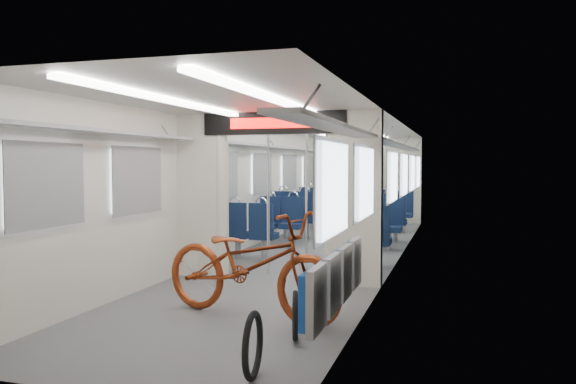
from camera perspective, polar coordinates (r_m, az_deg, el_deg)
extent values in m
plane|color=#515456|center=(9.71, 2.44, -6.62)|extent=(12.00, 12.00, 0.00)
cube|color=silver|center=(10.05, -5.58, 0.29)|extent=(0.02, 12.00, 2.30)
cube|color=silver|center=(9.33, 11.11, 0.05)|extent=(0.02, 12.00, 2.30)
cube|color=silver|center=(15.47, 8.01, 1.19)|extent=(2.90, 0.02, 2.30)
cube|color=silver|center=(4.08, -19.13, -3.68)|extent=(2.90, 0.02, 2.30)
cube|color=silver|center=(9.60, 2.47, 7.05)|extent=(2.90, 12.00, 0.02)
cube|color=white|center=(9.75, -0.68, 6.81)|extent=(0.12, 11.40, 0.04)
cube|color=white|center=(9.48, 5.72, 6.91)|extent=(0.12, 11.40, 0.04)
cube|color=silver|center=(8.10, -8.86, -1.42)|extent=(0.65, 0.18, 2.00)
cube|color=silver|center=(7.41, 7.03, -1.81)|extent=(0.65, 0.18, 2.00)
cube|color=silver|center=(7.68, -1.28, 6.97)|extent=(2.90, 0.18, 0.30)
cylinder|color=silver|center=(7.97, -6.75, -1.48)|extent=(0.20, 0.20, 2.00)
cylinder|color=silver|center=(7.47, 4.57, -1.76)|extent=(0.20, 0.20, 2.00)
cube|color=black|center=(7.57, -1.55, 7.02)|extent=(2.00, 0.03, 0.30)
cube|color=#FF0C07|center=(7.55, -1.61, 7.04)|extent=(1.20, 0.02, 0.14)
cube|color=silver|center=(5.88, -23.49, 0.65)|extent=(0.04, 1.00, 0.75)
cube|color=silver|center=(4.58, 4.68, 0.32)|extent=(0.04, 1.00, 0.75)
cube|color=silver|center=(7.17, -15.18, 1.16)|extent=(0.04, 1.00, 0.75)
cube|color=silver|center=(6.15, 7.84, 0.96)|extent=(0.04, 1.00, 0.75)
cube|color=silver|center=(9.57, -6.56, 1.65)|extent=(0.04, 1.00, 0.75)
cube|color=silver|center=(8.83, 10.60, 1.52)|extent=(0.04, 1.00, 0.75)
cube|color=silver|center=(11.34, -2.74, 1.86)|extent=(0.04, 1.00, 0.75)
cube|color=silver|center=(10.72, 11.72, 1.74)|extent=(0.04, 1.00, 0.75)
cube|color=silver|center=(13.14, 0.05, 2.01)|extent=(0.04, 1.00, 0.75)
cube|color=silver|center=(12.61, 12.50, 1.90)|extent=(0.04, 1.00, 0.75)
cube|color=silver|center=(14.87, 2.06, 2.11)|extent=(0.04, 1.00, 0.75)
cube|color=silver|center=(14.41, 13.05, 2.01)|extent=(0.04, 1.00, 0.75)
cube|color=gray|center=(6.43, -17.92, 5.83)|extent=(0.30, 3.60, 0.04)
cube|color=gray|center=(5.40, 4.95, 6.54)|extent=(0.30, 3.60, 0.04)
cube|color=gray|center=(11.86, -1.08, 4.57)|extent=(0.30, 7.60, 0.04)
cube|color=gray|center=(11.33, 11.27, 4.59)|extent=(0.30, 7.60, 0.04)
cube|color=gray|center=(15.41, 7.97, 0.62)|extent=(0.90, 0.05, 2.00)
imported|color=maroon|center=(5.88, -3.86, -7.29)|extent=(2.28, 1.27, 1.13)
cube|color=gray|center=(4.32, 2.94, -10.85)|extent=(0.06, 0.44, 0.50)
cube|color=navy|center=(4.33, 2.16, -10.80)|extent=(0.06, 0.40, 0.42)
cube|color=gray|center=(4.84, 4.54, -9.35)|extent=(0.06, 0.44, 0.50)
cube|color=navy|center=(4.85, 3.84, -9.31)|extent=(0.06, 0.40, 0.42)
cube|color=gray|center=(5.37, 5.81, -8.13)|extent=(0.06, 0.44, 0.50)
cube|color=navy|center=(5.38, 5.18, -8.11)|extent=(0.06, 0.40, 0.42)
cube|color=gray|center=(5.90, 6.85, -7.14)|extent=(0.06, 0.44, 0.50)
cube|color=navy|center=(5.91, 6.27, -7.11)|extent=(0.06, 0.40, 0.42)
torus|color=black|center=(4.32, -3.59, -15.61)|extent=(0.11, 0.52, 0.52)
torus|color=black|center=(5.21, 0.74, -12.71)|extent=(0.17, 0.46, 0.46)
torus|color=black|center=(5.87, 3.40, -10.53)|extent=(0.15, 0.54, 0.54)
cube|color=#0B1833|center=(9.40, -2.43, -4.47)|extent=(0.41, 0.39, 0.10)
cylinder|color=gray|center=(9.43, -2.43, -5.82)|extent=(0.10, 0.10, 0.35)
cube|color=#0B1833|center=(9.22, -2.76, -2.72)|extent=(0.41, 0.07, 0.51)
torus|color=silver|center=(9.20, -2.76, -1.15)|extent=(0.21, 0.03, 0.21)
cube|color=#0B1833|center=(10.88, 0.30, -3.46)|extent=(0.41, 0.39, 0.10)
cylinder|color=gray|center=(10.91, 0.30, -4.63)|extent=(0.10, 0.10, 0.35)
cube|color=#0B1833|center=(11.00, 0.54, -1.80)|extent=(0.41, 0.07, 0.51)
torus|color=silver|center=(10.98, 0.54, -0.48)|extent=(0.21, 0.03, 0.21)
cube|color=#0B1833|center=(9.57, -5.10, -4.35)|extent=(0.41, 0.39, 0.10)
cylinder|color=gray|center=(9.60, -5.09, -5.68)|extent=(0.10, 0.10, 0.35)
cube|color=#0B1833|center=(9.39, -5.46, -2.63)|extent=(0.41, 0.07, 0.51)
torus|color=silver|center=(9.37, -5.47, -1.08)|extent=(0.21, 0.03, 0.21)
cube|color=#0B1833|center=(11.02, -2.04, -3.38)|extent=(0.41, 0.39, 0.10)
cylinder|color=gray|center=(11.05, -2.04, -4.54)|extent=(0.10, 0.10, 0.35)
cube|color=#0B1833|center=(11.14, -1.78, -1.74)|extent=(0.41, 0.07, 0.51)
torus|color=silver|center=(11.12, -1.78, -0.44)|extent=(0.21, 0.03, 0.21)
cube|color=#0B1833|center=(8.93, 5.86, -4.87)|extent=(0.47, 0.44, 0.10)
cylinder|color=gray|center=(8.96, 5.86, -6.30)|extent=(0.10, 0.10, 0.35)
cube|color=#0B1833|center=(8.72, 5.65, -2.83)|extent=(0.47, 0.08, 0.57)
torus|color=silver|center=(8.69, 5.66, -0.95)|extent=(0.24, 0.03, 0.24)
cube|color=#0B1833|center=(10.66, 7.69, -3.62)|extent=(0.47, 0.44, 0.10)
cylinder|color=gray|center=(10.69, 7.69, -4.81)|extent=(0.10, 0.10, 0.35)
cube|color=#0B1833|center=(10.80, 7.86, -1.74)|extent=(0.47, 0.08, 0.57)
torus|color=silver|center=(10.78, 7.87, -0.22)|extent=(0.24, 0.03, 0.24)
cube|color=#0B1833|center=(8.85, 8.86, -4.96)|extent=(0.47, 0.44, 0.10)
cylinder|color=gray|center=(8.89, 8.85, -6.40)|extent=(0.10, 0.10, 0.35)
cube|color=#0B1833|center=(8.64, 8.72, -2.90)|extent=(0.47, 0.08, 0.57)
torus|color=silver|center=(8.61, 8.73, -1.01)|extent=(0.24, 0.03, 0.24)
cube|color=#0B1833|center=(10.60, 10.21, -3.68)|extent=(0.47, 0.44, 0.10)
cylinder|color=gray|center=(10.63, 10.20, -4.88)|extent=(0.10, 0.10, 0.35)
cube|color=#0B1833|center=(10.74, 10.34, -1.78)|extent=(0.47, 0.08, 0.57)
torus|color=silver|center=(10.72, 10.35, -0.26)|extent=(0.24, 0.03, 0.24)
cube|color=#0B1833|center=(12.00, 1.91, -2.86)|extent=(0.46, 0.43, 0.10)
cylinder|color=gray|center=(12.03, 1.90, -3.93)|extent=(0.10, 0.10, 0.35)
cube|color=#0B1833|center=(11.81, 1.69, -1.33)|extent=(0.46, 0.08, 0.57)
torus|color=silver|center=(11.79, 1.69, 0.04)|extent=(0.23, 0.03, 0.23)
cube|color=#0B1833|center=(13.70, 3.81, -2.15)|extent=(0.46, 0.43, 0.10)
cylinder|color=gray|center=(13.72, 3.80, -3.09)|extent=(0.10, 0.10, 0.35)
cube|color=#0B1833|center=(13.84, 3.97, -0.72)|extent=(0.46, 0.08, 0.57)
torus|color=silver|center=(13.83, 3.98, 0.46)|extent=(0.23, 0.03, 0.23)
cube|color=#0B1833|center=(12.13, -0.24, -2.80)|extent=(0.46, 0.43, 0.10)
cylinder|color=gray|center=(12.16, -0.24, -3.85)|extent=(0.10, 0.10, 0.35)
cube|color=#0B1833|center=(11.94, -0.49, -1.29)|extent=(0.46, 0.08, 0.57)
torus|color=silver|center=(11.92, -0.49, 0.07)|extent=(0.23, 0.03, 0.23)
cube|color=#0B1833|center=(13.81, 1.90, -2.11)|extent=(0.46, 0.43, 0.10)
cylinder|color=gray|center=(13.83, 1.90, -3.03)|extent=(0.10, 0.10, 0.35)
cube|color=#0B1833|center=(13.95, 2.09, -0.68)|extent=(0.46, 0.08, 0.57)
torus|color=silver|center=(13.94, 2.10, 0.48)|extent=(0.23, 0.03, 0.23)
cube|color=#0B1833|center=(11.85, 8.63, -2.97)|extent=(0.44, 0.41, 0.10)
cylinder|color=gray|center=(11.87, 8.62, -4.05)|extent=(0.10, 0.10, 0.35)
cube|color=#0B1833|center=(11.66, 8.52, -1.51)|extent=(0.44, 0.08, 0.53)
torus|color=silver|center=(11.64, 8.53, -0.20)|extent=(0.22, 0.03, 0.22)
cube|color=#0B1833|center=(13.47, 9.64, -2.27)|extent=(0.44, 0.41, 0.10)
cylinder|color=gray|center=(13.49, 9.63, -3.23)|extent=(0.10, 0.10, 0.35)
cube|color=#0B1833|center=(13.61, 9.74, -0.89)|extent=(0.44, 0.08, 0.53)
torus|color=silver|center=(13.59, 9.75, 0.23)|extent=(0.22, 0.03, 0.22)
cube|color=#0B1833|center=(11.79, 10.89, -3.02)|extent=(0.44, 0.41, 0.10)
cylinder|color=gray|center=(11.81, 10.88, -4.11)|extent=(0.10, 0.10, 0.35)
cube|color=#0B1833|center=(11.60, 10.82, -1.55)|extent=(0.44, 0.08, 0.53)
torus|color=silver|center=(11.58, 10.84, -0.23)|extent=(0.22, 0.03, 0.22)
cube|color=#0B1833|center=(13.42, 11.63, -2.31)|extent=(0.44, 0.41, 0.10)
cylinder|color=gray|center=(13.44, 11.62, -3.27)|extent=(0.10, 0.10, 0.35)
cube|color=#0B1833|center=(13.56, 11.71, -0.92)|extent=(0.44, 0.08, 0.53)
torus|color=silver|center=(13.54, 11.72, 0.20)|extent=(0.22, 0.03, 0.22)
cylinder|color=silver|center=(8.07, -2.02, -0.34)|extent=(0.04, 0.04, 2.30)
cylinder|color=silver|center=(8.26, 1.88, -0.26)|extent=(0.04, 0.04, 2.30)
cylinder|color=silver|center=(11.45, 3.12, 0.62)|extent=(0.04, 0.04, 2.30)
cylinder|color=silver|center=(11.47, 6.79, 0.61)|extent=(0.04, 0.04, 2.30)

